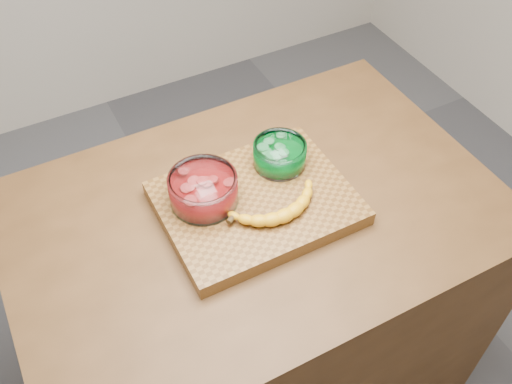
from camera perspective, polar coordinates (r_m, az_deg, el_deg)
name	(u,v)px	position (r m, az deg, el deg)	size (l,w,h in m)	color
ground	(256,372)	(2.15, 0.00, -17.55)	(3.50, 3.50, 0.00)	#4E4E52
counter	(256,306)	(1.76, 0.00, -11.33)	(1.20, 0.80, 0.90)	#4F3117
cutting_board	(256,203)	(1.38, 0.00, -1.13)	(0.45, 0.35, 0.04)	brown
bowl_red	(203,190)	(1.34, -5.28, 0.21)	(0.16, 0.16, 0.08)	white
bowl_green	(280,154)	(1.42, 2.38, 3.79)	(0.13, 0.13, 0.06)	white
banana	(278,208)	(1.32, 2.19, -1.56)	(0.26, 0.12, 0.04)	orange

